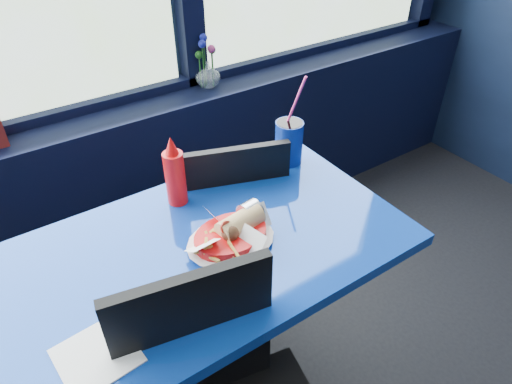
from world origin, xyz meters
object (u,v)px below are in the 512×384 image
Objects in this scene: flower_vase at (208,72)px; near_table at (208,287)px; soda_cup at (289,141)px; food_basket at (232,234)px; ketchup_bottle at (175,174)px; chair_near_back at (215,221)px.

near_table is at bearing -120.13° from flower_vase.
near_table is 3.52× the size of soda_cup.
food_basket is at bearing -147.35° from soda_cup.
soda_cup is (0.45, -0.01, -0.02)m from ketchup_bottle.
food_basket is at bearing -80.62° from ketchup_bottle.
ketchup_bottle reaches higher than near_table.
chair_near_back reaches higher than food_basket.
ketchup_bottle is at bearing 46.59° from chair_near_back.
ketchup_bottle is 0.72× the size of soda_cup.
food_basket is at bearing 88.58° from chair_near_back.
food_basket is at bearing -115.45° from flower_vase.
ketchup_bottle is (-0.18, -0.09, 0.35)m from chair_near_back.
chair_near_back reaches higher than near_table.
chair_near_back is 0.43m from soda_cup.
near_table is 1.05m from flower_vase.
soda_cup reaches higher than near_table.
soda_cup is at bearing 178.05° from chair_near_back.
near_table is 0.37m from ketchup_bottle.
flower_vase is at bearing 80.82° from food_basket.
flower_vase is 0.65m from soda_cup.
chair_near_back is at bearing 27.36° from ketchup_bottle.
flower_vase reaches higher than ketchup_bottle.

